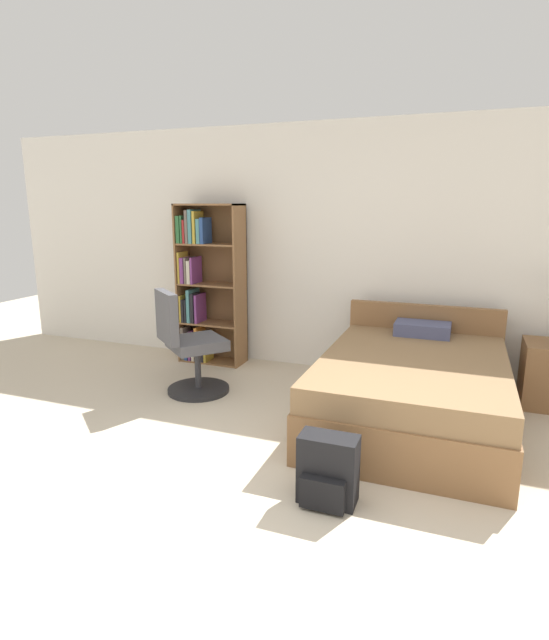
{
  "coord_description": "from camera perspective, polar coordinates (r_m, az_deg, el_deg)",
  "views": [
    {
      "loc": [
        0.94,
        -1.96,
        1.77
      ],
      "look_at": [
        -0.55,
        1.98,
        0.79
      ],
      "focal_mm": 28.0,
      "sensor_mm": 36.0,
      "label": 1
    }
  ],
  "objects": [
    {
      "name": "backpack_black",
      "position": [
        3.15,
        6.09,
        -16.83
      ],
      "size": [
        0.35,
        0.25,
        0.43
      ],
      "color": "black",
      "rests_on": "ground_plane"
    },
    {
      "name": "bookshelf",
      "position": [
        5.68,
        -8.1,
        3.85
      ],
      "size": [
        0.74,
        0.33,
        1.78
      ],
      "color": "brown",
      "rests_on": "ground_plane"
    },
    {
      "name": "ground_plane",
      "position": [
        2.8,
        -4.26,
        -26.14
      ],
      "size": [
        14.0,
        14.0,
        0.0
      ],
      "primitive_type": "plane",
      "color": "beige"
    },
    {
      "name": "office_chair",
      "position": [
        4.78,
        -9.78,
        -3.21
      ],
      "size": [
        0.71,
        0.72,
        1.01
      ],
      "color": "#232326",
      "rests_on": "ground_plane"
    },
    {
      "name": "wall_back",
      "position": [
        5.29,
        10.54,
        7.77
      ],
      "size": [
        9.0,
        0.06,
        2.6
      ],
      "color": "white",
      "rests_on": "ground_plane"
    },
    {
      "name": "bed",
      "position": [
        4.29,
        15.51,
        -7.51
      ],
      "size": [
        1.45,
        2.01,
        0.82
      ],
      "color": "brown",
      "rests_on": "ground_plane"
    }
  ]
}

